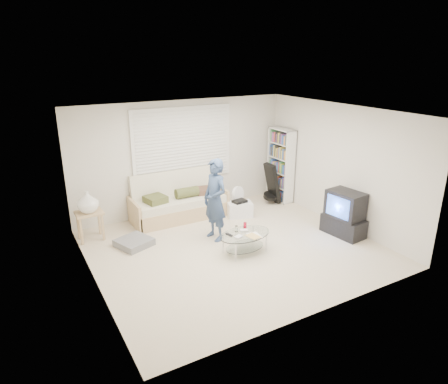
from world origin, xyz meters
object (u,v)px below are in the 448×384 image
bookshelf (281,165)px  tv_unit (344,214)px  coffee_table (245,237)px  futon_sofa (179,203)px

bookshelf → tv_unit: 2.31m
tv_unit → coffee_table: 2.14m
coffee_table → tv_unit: bearing=-8.6°
tv_unit → coffee_table: (-2.11, 0.32, -0.14)m
bookshelf → tv_unit: (-0.13, -2.27, -0.44)m
bookshelf → coffee_table: bookshelf is taller
futon_sofa → bookshelf: bearing=-3.4°
futon_sofa → tv_unit: futon_sofa is taller
bookshelf → tv_unit: size_ratio=1.95×
bookshelf → tv_unit: bookshelf is taller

